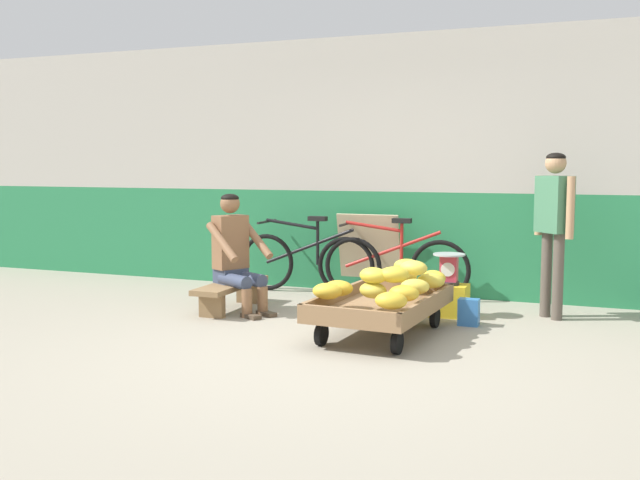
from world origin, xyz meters
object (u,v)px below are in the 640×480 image
(bicycle_near_left, at_px, (309,261))
(shopping_bag, at_px, (469,312))
(plastic_crate, at_px, (448,300))
(weighing_scale, at_px, (449,268))
(banana_cart, at_px, (381,308))
(customer_adult, at_px, (554,216))
(low_bench, at_px, (231,290))
(sign_board, at_px, (369,254))
(bicycle_far_left, at_px, (392,265))
(vendor_seated, at_px, (236,253))

(bicycle_near_left, relative_size, shopping_bag, 6.92)
(plastic_crate, bearing_deg, weighing_scale, -90.00)
(banana_cart, height_order, shopping_bag, banana_cart)
(banana_cart, relative_size, weighing_scale, 4.97)
(plastic_crate, relative_size, customer_adult, 0.24)
(low_bench, relative_size, plastic_crate, 3.07)
(banana_cart, height_order, sign_board, sign_board)
(shopping_bag, bearing_deg, weighing_scale, 126.94)
(banana_cart, bearing_deg, shopping_bag, 47.39)
(plastic_crate, height_order, weighing_scale, weighing_scale)
(banana_cart, bearing_deg, bicycle_far_left, 103.21)
(plastic_crate, distance_m, sign_board, 1.44)
(vendor_seated, xyz_separation_m, customer_adult, (2.88, 0.78, 0.38))
(shopping_bag, bearing_deg, bicycle_near_left, 152.82)
(bicycle_near_left, distance_m, bicycle_far_left, 0.94)
(low_bench, xyz_separation_m, bicycle_near_left, (0.35, 1.15, 0.15))
(sign_board, distance_m, shopping_bag, 1.85)
(bicycle_near_left, height_order, sign_board, sign_board)
(weighing_scale, distance_m, bicycle_near_left, 1.82)
(vendor_seated, distance_m, weighing_scale, 2.04)
(sign_board, xyz_separation_m, shopping_bag, (1.33, -1.25, -0.32))
(banana_cart, distance_m, weighing_scale, 1.08)
(vendor_seated, bearing_deg, shopping_bag, 4.85)
(weighing_scale, height_order, shopping_bag, weighing_scale)
(plastic_crate, height_order, customer_adult, customer_adult)
(vendor_seated, height_order, plastic_crate, vendor_seated)
(customer_adult, bearing_deg, plastic_crate, -164.13)
(vendor_seated, height_order, shopping_bag, vendor_seated)
(bicycle_near_left, xyz_separation_m, customer_adult, (2.60, -0.40, 0.60))
(vendor_seated, relative_size, shopping_bag, 4.75)
(shopping_bag, bearing_deg, plastic_crate, 126.85)
(banana_cart, xyz_separation_m, plastic_crate, (0.36, 1.00, -0.09))
(plastic_crate, xyz_separation_m, shopping_bag, (0.25, -0.34, -0.03))
(low_bench, bearing_deg, shopping_bag, 3.67)
(plastic_crate, bearing_deg, customer_adult, 15.87)
(low_bench, xyz_separation_m, vendor_seated, (0.08, -0.04, 0.37))
(plastic_crate, bearing_deg, low_bench, -166.70)
(banana_cart, relative_size, bicycle_near_left, 0.90)
(bicycle_near_left, bearing_deg, low_bench, -107.12)
(vendor_seated, distance_m, bicycle_far_left, 1.75)
(plastic_crate, bearing_deg, sign_board, 139.51)
(bicycle_near_left, xyz_separation_m, bicycle_far_left, (0.94, 0.05, 0.00))
(low_bench, bearing_deg, banana_cart, -16.92)
(weighing_scale, bearing_deg, banana_cart, -109.68)
(sign_board, bearing_deg, vendor_seated, -121.87)
(sign_board, height_order, customer_adult, customer_adult)
(bicycle_near_left, distance_m, customer_adult, 2.70)
(weighing_scale, bearing_deg, sign_board, 139.48)
(banana_cart, distance_m, shopping_bag, 0.91)
(banana_cart, bearing_deg, sign_board, 110.53)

